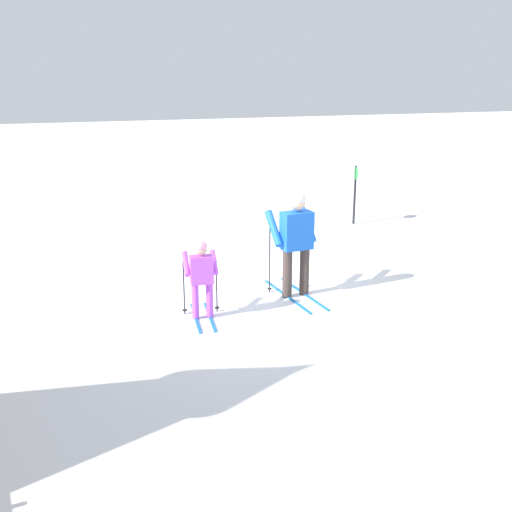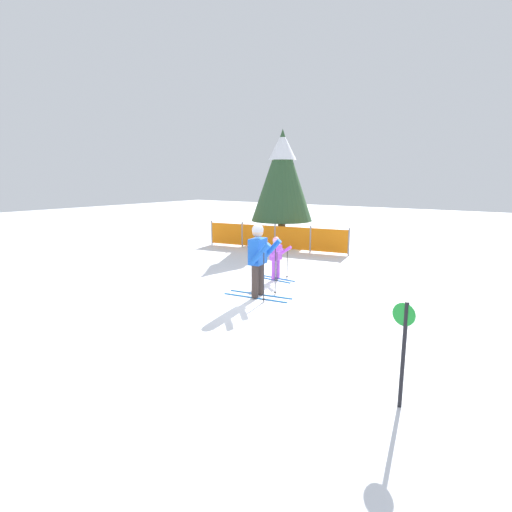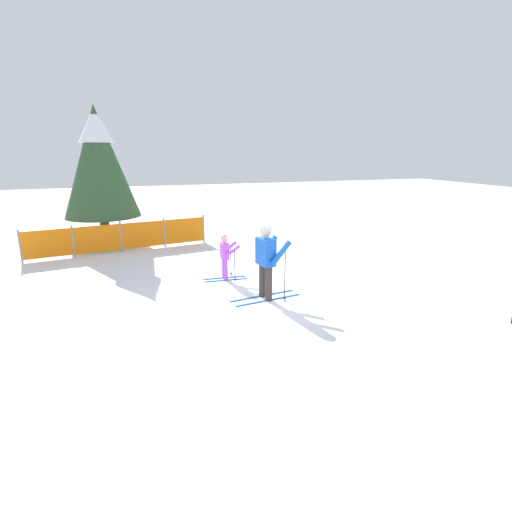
{
  "view_description": "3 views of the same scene",
  "coord_description": "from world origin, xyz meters",
  "px_view_note": "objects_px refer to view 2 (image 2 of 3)",
  "views": [
    {
      "loc": [
        -9.12,
        3.18,
        3.67
      ],
      "look_at": [
        -0.04,
        0.67,
        0.73
      ],
      "focal_mm": 45.0,
      "sensor_mm": 36.0,
      "label": 1
    },
    {
      "loc": [
        5.11,
        -7.38,
        2.74
      ],
      "look_at": [
        -0.37,
        0.44,
        0.86
      ],
      "focal_mm": 28.0,
      "sensor_mm": 36.0,
      "label": 2
    },
    {
      "loc": [
        -2.91,
        -7.87,
        3.22
      ],
      "look_at": [
        0.01,
        0.75,
        0.79
      ],
      "focal_mm": 28.0,
      "sensor_mm": 36.0,
      "label": 3
    }
  ],
  "objects_px": {
    "skier_adult": "(259,254)",
    "trail_marker": "(403,343)",
    "skier_child": "(276,255)",
    "conifer_far": "(282,174)",
    "safety_fence": "(275,237)"
  },
  "relations": [
    {
      "from": "safety_fence",
      "to": "trail_marker",
      "type": "relative_size",
      "value": 4.25
    },
    {
      "from": "trail_marker",
      "to": "skier_child",
      "type": "bearing_deg",
      "value": 135.88
    },
    {
      "from": "safety_fence",
      "to": "conifer_far",
      "type": "bearing_deg",
      "value": 111.14
    },
    {
      "from": "trail_marker",
      "to": "skier_adult",
      "type": "bearing_deg",
      "value": 145.22
    },
    {
      "from": "conifer_far",
      "to": "skier_adult",
      "type": "bearing_deg",
      "value": -62.6
    },
    {
      "from": "conifer_far",
      "to": "trail_marker",
      "type": "distance_m",
      "value": 12.31
    },
    {
      "from": "skier_adult",
      "to": "skier_child",
      "type": "relative_size",
      "value": 1.45
    },
    {
      "from": "conifer_far",
      "to": "skier_child",
      "type": "bearing_deg",
      "value": -59.94
    },
    {
      "from": "trail_marker",
      "to": "conifer_far",
      "type": "bearing_deg",
      "value": 128.18
    },
    {
      "from": "conifer_far",
      "to": "trail_marker",
      "type": "xyz_separation_m",
      "value": [
        7.5,
        -9.54,
        -2.05
      ]
    },
    {
      "from": "skier_adult",
      "to": "conifer_far",
      "type": "bearing_deg",
      "value": 108.82
    },
    {
      "from": "safety_fence",
      "to": "trail_marker",
      "type": "bearing_deg",
      "value": -49.63
    },
    {
      "from": "skier_adult",
      "to": "skier_child",
      "type": "distance_m",
      "value": 1.72
    },
    {
      "from": "skier_adult",
      "to": "conifer_far",
      "type": "height_order",
      "value": "conifer_far"
    },
    {
      "from": "skier_adult",
      "to": "trail_marker",
      "type": "relative_size",
      "value": 1.28
    }
  ]
}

